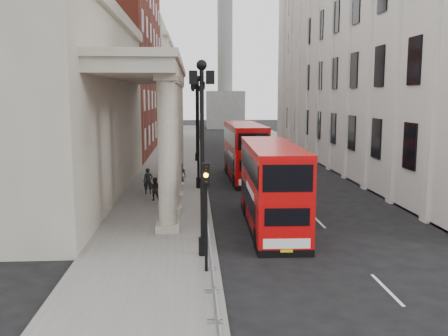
{
  "coord_description": "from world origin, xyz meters",
  "views": [
    {
      "loc": [
        -0.97,
        -16.88,
        6.96
      ],
      "look_at": [
        0.79,
        11.58,
        2.83
      ],
      "focal_mm": 40.0,
      "sensor_mm": 36.0,
      "label": 1
    }
  ],
  "objects_px": {
    "monument_column": "(225,53)",
    "traffic_light": "(206,197)",
    "lamp_post_north": "(196,116)",
    "pedestrian_b": "(154,189)",
    "pedestrian_c": "(180,173)",
    "bus_near": "(272,184)",
    "lamp_post_south": "(202,145)",
    "pedestrian_a": "(148,181)",
    "bus_far": "(244,150)",
    "lamp_post_mid": "(198,124)"
  },
  "relations": [
    {
      "from": "monument_column",
      "to": "traffic_light",
      "type": "distance_m",
      "value": 91.17
    },
    {
      "from": "lamp_post_north",
      "to": "pedestrian_b",
      "type": "xyz_separation_m",
      "value": [
        -2.95,
        -20.29,
        -4.03
      ]
    },
    {
      "from": "pedestrian_c",
      "to": "monument_column",
      "type": "bearing_deg",
      "value": 69.55
    },
    {
      "from": "monument_column",
      "to": "bus_near",
      "type": "bearing_deg",
      "value": -91.96
    },
    {
      "from": "monument_column",
      "to": "bus_near",
      "type": "height_order",
      "value": "monument_column"
    },
    {
      "from": "lamp_post_south",
      "to": "pedestrian_a",
      "type": "xyz_separation_m",
      "value": [
        -3.56,
        13.88,
        -3.88
      ]
    },
    {
      "from": "lamp_post_south",
      "to": "pedestrian_a",
      "type": "height_order",
      "value": "lamp_post_south"
    },
    {
      "from": "pedestrian_b",
      "to": "pedestrian_c",
      "type": "xyz_separation_m",
      "value": [
        1.53,
        5.8,
        0.12
      ]
    },
    {
      "from": "lamp_post_north",
      "to": "monument_column",
      "type": "bearing_deg",
      "value": 83.28
    },
    {
      "from": "bus_far",
      "to": "pedestrian_b",
      "type": "bearing_deg",
      "value": -128.92
    },
    {
      "from": "lamp_post_mid",
      "to": "monument_column",
      "type": "bearing_deg",
      "value": 84.76
    },
    {
      "from": "monument_column",
      "to": "lamp_post_north",
      "type": "distance_m",
      "value": 57.46
    },
    {
      "from": "traffic_light",
      "to": "bus_far",
      "type": "distance_m",
      "value": 22.88
    },
    {
      "from": "traffic_light",
      "to": "lamp_post_north",
      "type": "bearing_deg",
      "value": 90.17
    },
    {
      "from": "bus_far",
      "to": "pedestrian_a",
      "type": "relative_size",
      "value": 5.92
    },
    {
      "from": "pedestrian_c",
      "to": "bus_far",
      "type": "bearing_deg",
      "value": 15.55
    },
    {
      "from": "pedestrian_a",
      "to": "pedestrian_c",
      "type": "bearing_deg",
      "value": 53.48
    },
    {
      "from": "monument_column",
      "to": "lamp_post_mid",
      "type": "height_order",
      "value": "monument_column"
    },
    {
      "from": "bus_far",
      "to": "pedestrian_a",
      "type": "distance_m",
      "value": 10.11
    },
    {
      "from": "monument_column",
      "to": "lamp_post_south",
      "type": "relative_size",
      "value": 6.51
    },
    {
      "from": "lamp_post_south",
      "to": "lamp_post_mid",
      "type": "distance_m",
      "value": 16.0
    },
    {
      "from": "monument_column",
      "to": "lamp_post_south",
      "type": "bearing_deg",
      "value": -94.29
    },
    {
      "from": "bus_far",
      "to": "pedestrian_c",
      "type": "relative_size",
      "value": 6.16
    },
    {
      "from": "bus_near",
      "to": "pedestrian_b",
      "type": "distance_m",
      "value": 9.67
    },
    {
      "from": "traffic_light",
      "to": "pedestrian_b",
      "type": "relative_size",
      "value": 2.82
    },
    {
      "from": "bus_near",
      "to": "traffic_light",
      "type": "bearing_deg",
      "value": -116.46
    },
    {
      "from": "bus_near",
      "to": "lamp_post_south",
      "type": "bearing_deg",
      "value": -126.1
    },
    {
      "from": "lamp_post_south",
      "to": "pedestrian_c",
      "type": "xyz_separation_m",
      "value": [
        -1.42,
        17.51,
        -3.91
      ]
    },
    {
      "from": "lamp_post_south",
      "to": "traffic_light",
      "type": "distance_m",
      "value": 2.71
    },
    {
      "from": "monument_column",
      "to": "pedestrian_a",
      "type": "distance_m",
      "value": 76.29
    },
    {
      "from": "lamp_post_south",
      "to": "bus_far",
      "type": "relative_size",
      "value": 0.77
    },
    {
      "from": "bus_near",
      "to": "lamp_post_north",
      "type": "bearing_deg",
      "value": 99.26
    },
    {
      "from": "pedestrian_a",
      "to": "bus_near",
      "type": "bearing_deg",
      "value": -56.92
    },
    {
      "from": "monument_column",
      "to": "pedestrian_b",
      "type": "bearing_deg",
      "value": -97.14
    },
    {
      "from": "traffic_light",
      "to": "bus_far",
      "type": "xyz_separation_m",
      "value": [
        3.82,
        22.55,
        -0.67
      ]
    },
    {
      "from": "lamp_post_mid",
      "to": "lamp_post_north",
      "type": "distance_m",
      "value": 16.0
    },
    {
      "from": "lamp_post_south",
      "to": "bus_far",
      "type": "height_order",
      "value": "lamp_post_south"
    },
    {
      "from": "bus_near",
      "to": "pedestrian_a",
      "type": "height_order",
      "value": "bus_near"
    },
    {
      "from": "bus_near",
      "to": "pedestrian_c",
      "type": "xyz_separation_m",
      "value": [
        -5.17,
        12.62,
        -1.33
      ]
    },
    {
      "from": "pedestrian_c",
      "to": "lamp_post_south",
      "type": "bearing_deg",
      "value": -99.32
    },
    {
      "from": "monument_column",
      "to": "traffic_light",
      "type": "height_order",
      "value": "monument_column"
    },
    {
      "from": "traffic_light",
      "to": "bus_near",
      "type": "relative_size",
      "value": 0.41
    },
    {
      "from": "lamp_post_south",
      "to": "pedestrian_b",
      "type": "xyz_separation_m",
      "value": [
        -2.95,
        11.71,
        -4.03
      ]
    },
    {
      "from": "lamp_post_mid",
      "to": "traffic_light",
      "type": "bearing_deg",
      "value": -89.68
    },
    {
      "from": "pedestrian_a",
      "to": "pedestrian_b",
      "type": "relative_size",
      "value": 1.2
    },
    {
      "from": "bus_near",
      "to": "bus_far",
      "type": "xyz_separation_m",
      "value": [
        0.17,
        15.64,
        0.11
      ]
    },
    {
      "from": "traffic_light",
      "to": "bus_near",
      "type": "xyz_separation_m",
      "value": [
        3.65,
        6.91,
        -0.78
      ]
    },
    {
      "from": "pedestrian_a",
      "to": "lamp_post_mid",
      "type": "bearing_deg",
      "value": 24.77
    },
    {
      "from": "lamp_post_mid",
      "to": "traffic_light",
      "type": "height_order",
      "value": "lamp_post_mid"
    },
    {
      "from": "monument_column",
      "to": "bus_far",
      "type": "bearing_deg",
      "value": -92.27
    }
  ]
}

